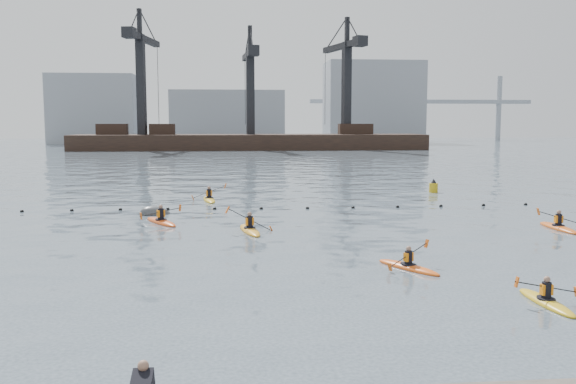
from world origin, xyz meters
name	(u,v)px	position (x,y,z in m)	size (l,w,h in m)	color
ground	(369,319)	(0.00, 0.00, 0.00)	(400.00, 400.00, 0.00)	#36444F
float_line	(284,208)	(-0.50, 22.53, 0.03)	(33.24, 0.73, 0.24)	black
barge_pier	(250,140)	(-0.22, 110.00, 1.89)	(72.00, 19.30, 29.50)	black
skyline	(254,109)	(2.23, 150.27, 9.25)	(141.00, 28.00, 22.00)	gray
kayaker_0	(408,266)	(2.86, 5.78, 0.10)	(2.11, 3.02, 1.15)	#EC5816
kayaker_1	(546,301)	(5.80, 0.93, 0.09)	(2.09, 3.10, 1.00)	gold
kayaker_2	(161,221)	(-7.84, 17.49, 0.11)	(2.43, 3.53, 1.17)	#D54814
kayaker_3	(250,229)	(-2.98, 14.37, 0.11)	(2.52, 3.67, 1.49)	orange
kayaker_4	(558,227)	(13.26, 13.64, 0.11)	(2.44, 3.57, 1.26)	#D25413
kayaker_5	(209,199)	(-5.52, 27.16, 0.11)	(2.53, 3.74, 1.36)	gold
mooring_buoy	(156,214)	(-8.53, 20.83, 0.00)	(1.96, 1.16, 0.98)	#3C3F41
nav_buoy	(433,188)	(12.21, 30.62, 0.38)	(0.69, 0.69, 1.27)	#C39013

